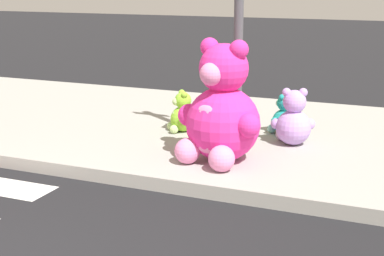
# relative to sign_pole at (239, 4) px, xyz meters

# --- Properties ---
(sidewalk) EXTENTS (28.00, 4.40, 0.15)m
(sidewalk) POSITION_rel_sign_pole_xyz_m (-1.00, 0.80, -1.77)
(sidewalk) COLOR #9E9B93
(sidewalk) RESTS_ON ground_plane
(sign_pole) EXTENTS (0.56, 0.11, 3.20)m
(sign_pole) POSITION_rel_sign_pole_xyz_m (0.00, 0.00, 0.00)
(sign_pole) COLOR #4C4C51
(sign_pole) RESTS_ON sidewalk
(plush_pink_large) EXTENTS (1.02, 0.96, 1.36)m
(plush_pink_large) POSITION_rel_sign_pole_xyz_m (0.01, -0.59, -1.16)
(plush_pink_large) COLOR #F22D93
(plush_pink_large) RESTS_ON sidewalk
(plush_lime) EXTENTS (0.40, 0.39, 0.55)m
(plush_lime) POSITION_rel_sign_pole_xyz_m (-0.90, 0.42, -1.48)
(plush_lime) COLOR #8CD133
(plush_lime) RESTS_ON sidewalk
(plush_yellow) EXTENTS (0.43, 0.46, 0.61)m
(plush_yellow) POSITION_rel_sign_pole_xyz_m (-0.55, 0.89, -1.45)
(plush_yellow) COLOR yellow
(plush_yellow) RESTS_ON sidewalk
(plush_teal) EXTENTS (0.38, 0.39, 0.54)m
(plush_teal) POSITION_rel_sign_pole_xyz_m (0.37, 0.83, -1.48)
(plush_teal) COLOR teal
(plush_teal) RESTS_ON sidewalk
(plush_lavender) EXTENTS (0.52, 0.50, 0.70)m
(plush_lavender) POSITION_rel_sign_pole_xyz_m (0.60, 0.38, -1.42)
(plush_lavender) COLOR #B28CD8
(plush_lavender) RESTS_ON sidewalk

